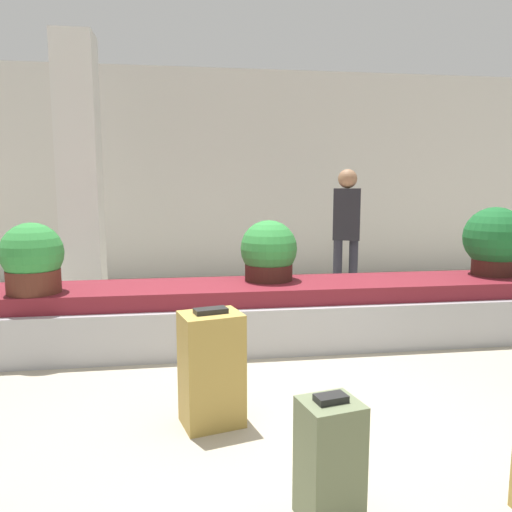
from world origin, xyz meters
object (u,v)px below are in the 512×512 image
Objects in this scene: potted_plant_1 at (32,259)px; suitcase_1 at (211,369)px; pillar at (80,172)px; traveler_0 at (346,224)px; suitcase_2 at (329,461)px; potted_plant_0 at (269,252)px; potted_plant_2 at (495,241)px.

suitcase_1 is at bearing -44.94° from potted_plant_1.
potted_plant_1 is (-1.39, 1.39, 0.49)m from suitcase_1.
traveler_0 is at bearing -9.21° from pillar.
suitcase_2 is at bearing -78.98° from suitcase_1.
potted_plant_1 is 3.54m from traveler_0.
pillar reaches higher than suitcase_1.
potted_plant_0 is 0.84× the size of potted_plant_2.
suitcase_1 is at bearing -68.19° from pillar.
suitcase_2 is 0.98× the size of potted_plant_1.
potted_plant_0 is (0.63, 1.66, 0.47)m from suitcase_1.
potted_plant_0 is (0.18, 2.62, 0.55)m from suitcase_2.
pillar is at bearing 10.10° from traveler_0.
pillar is at bearing 97.48° from suitcase_1.
pillar reaches higher than potted_plant_1.
pillar is at bearing 138.59° from potted_plant_0.
potted_plant_0 is 0.96× the size of potted_plant_1.
potted_plant_0 is (2.01, -1.77, -0.78)m from pillar.
potted_plant_2 is at bearing 148.94° from traveler_0.
pillar is 5.46× the size of potted_plant_1.
suitcase_1 is at bearing 103.23° from suitcase_2.
potted_plant_0 is 1.72m from traveler_0.
potted_plant_2 is (2.43, 2.57, 0.63)m from suitcase_2.
suitcase_2 is 4.16m from traveler_0.
traveler_0 is at bearing 129.63° from potted_plant_2.
suitcase_1 is 1.84m from potted_plant_0.
pillar reaches higher than suitcase_2.
suitcase_1 is 1.27× the size of suitcase_2.
potted_plant_0 is 2.04m from potted_plant_1.
traveler_0 is at bearing 46.99° from potted_plant_0.
suitcase_2 is (0.45, -0.96, -0.08)m from suitcase_1.
potted_plant_2 is (2.25, -0.05, 0.08)m from potted_plant_0.
traveler_0 is (1.17, 1.26, 0.15)m from potted_plant_0.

